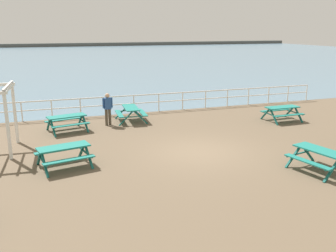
{
  "coord_description": "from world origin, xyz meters",
  "views": [
    {
      "loc": [
        -5.96,
        -13.06,
        4.84
      ],
      "look_at": [
        -0.88,
        1.4,
        0.8
      ],
      "focal_mm": 39.83,
      "sensor_mm": 36.0,
      "label": 1
    }
  ],
  "objects_px": {
    "picnic_table_far_left": "(282,110)",
    "visitor": "(108,107)",
    "picnic_table_near_left": "(320,155)",
    "picnic_table_mid_centre": "(131,111)",
    "picnic_table_seaward": "(67,120)",
    "picnic_table_near_right": "(64,151)"
  },
  "relations": [
    {
      "from": "visitor",
      "to": "picnic_table_near_left",
      "type": "bearing_deg",
      "value": -153.12
    },
    {
      "from": "picnic_table_near_right",
      "to": "visitor",
      "type": "height_order",
      "value": "visitor"
    },
    {
      "from": "visitor",
      "to": "picnic_table_far_left",
      "type": "bearing_deg",
      "value": -110.15
    },
    {
      "from": "picnic_table_mid_centre",
      "to": "visitor",
      "type": "distance_m",
      "value": 1.42
    },
    {
      "from": "picnic_table_seaward",
      "to": "picnic_table_mid_centre",
      "type": "bearing_deg",
      "value": 3.12
    },
    {
      "from": "picnic_table_mid_centre",
      "to": "picnic_table_seaward",
      "type": "distance_m",
      "value": 3.51
    },
    {
      "from": "picnic_table_near_left",
      "to": "picnic_table_near_right",
      "type": "height_order",
      "value": "same"
    },
    {
      "from": "picnic_table_far_left",
      "to": "visitor",
      "type": "bearing_deg",
      "value": 165.78
    },
    {
      "from": "picnic_table_near_left",
      "to": "picnic_table_mid_centre",
      "type": "relative_size",
      "value": 1.09
    },
    {
      "from": "picnic_table_near_right",
      "to": "visitor",
      "type": "xyz_separation_m",
      "value": [
        2.58,
        5.39,
        0.36
      ]
    },
    {
      "from": "picnic_table_mid_centre",
      "to": "picnic_table_far_left",
      "type": "height_order",
      "value": "same"
    },
    {
      "from": "picnic_table_far_left",
      "to": "picnic_table_seaward",
      "type": "bearing_deg",
      "value": 170.81
    },
    {
      "from": "picnic_table_mid_centre",
      "to": "visitor",
      "type": "height_order",
      "value": "visitor"
    },
    {
      "from": "picnic_table_far_left",
      "to": "picnic_table_near_right",
      "type": "bearing_deg",
      "value": -165.11
    },
    {
      "from": "picnic_table_seaward",
      "to": "visitor",
      "type": "height_order",
      "value": "visitor"
    },
    {
      "from": "picnic_table_near_left",
      "to": "picnic_table_seaward",
      "type": "xyz_separation_m",
      "value": [
        -7.86,
        8.21,
        0.0
      ]
    },
    {
      "from": "picnic_table_near_right",
      "to": "visitor",
      "type": "distance_m",
      "value": 5.98
    },
    {
      "from": "picnic_table_near_left",
      "to": "picnic_table_seaward",
      "type": "relative_size",
      "value": 1.0
    },
    {
      "from": "picnic_table_near_right",
      "to": "picnic_table_seaward",
      "type": "xyz_separation_m",
      "value": [
        0.5,
        4.88,
        0.0
      ]
    },
    {
      "from": "picnic_table_near_left",
      "to": "picnic_table_near_right",
      "type": "xyz_separation_m",
      "value": [
        -8.36,
        3.33,
        0.0
      ]
    },
    {
      "from": "picnic_table_near_right",
      "to": "picnic_table_mid_centre",
      "type": "height_order",
      "value": "same"
    },
    {
      "from": "picnic_table_far_left",
      "to": "visitor",
      "type": "distance_m",
      "value": 9.25
    }
  ]
}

